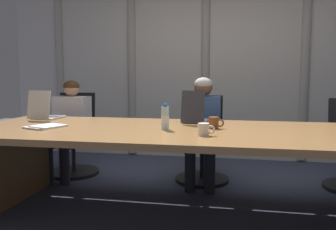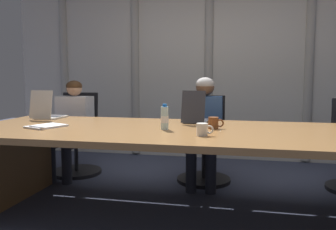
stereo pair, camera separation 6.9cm
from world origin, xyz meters
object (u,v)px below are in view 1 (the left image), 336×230
at_px(office_chair_left_end, 74,144).
at_px(water_bottle_primary, 165,118).
at_px(person_left_end, 69,123).
at_px(spiral_notepad, 45,127).
at_px(laptop_left_mid, 195,117).
at_px(coffee_mug_far, 204,129).
at_px(coffee_mug_near, 214,123).
at_px(laptop_left_end, 46,114).
at_px(person_left_mid, 202,124).
at_px(office_chair_left_mid, 203,149).

xyz_separation_m(office_chair_left_end, water_bottle_primary, (1.36, -1.14, 0.48)).
distance_m(person_left_end, spiral_notepad, 1.11).
height_order(laptop_left_mid, coffee_mug_far, laptop_left_mid).
relative_size(water_bottle_primary, coffee_mug_near, 1.62).
height_order(laptop_left_end, water_bottle_primary, laptop_left_end).
distance_m(laptop_left_end, coffee_mug_near, 1.76).
bearing_deg(coffee_mug_near, spiral_notepad, -171.31).
relative_size(laptop_left_mid, person_left_mid, 0.34).
height_order(coffee_mug_near, spiral_notepad, coffee_mug_near).
relative_size(laptop_left_end, person_left_mid, 0.31).
relative_size(person_left_end, coffee_mug_near, 8.65).
relative_size(coffee_mug_far, spiral_notepad, 0.35).
xyz_separation_m(office_chair_left_mid, coffee_mug_far, (0.13, -1.37, 0.43)).
height_order(person_left_end, coffee_mug_near, person_left_end).
distance_m(laptop_left_end, office_chair_left_mid, 1.74).
height_order(laptop_left_mid, spiral_notepad, laptop_left_mid).
xyz_separation_m(laptop_left_mid, office_chair_left_end, (-1.55, 0.67, -0.44)).
distance_m(laptop_left_end, office_chair_left_end, 0.81).
relative_size(person_left_mid, coffee_mug_near, 8.94).
bearing_deg(water_bottle_primary, laptop_left_mid, 67.79).
relative_size(laptop_left_mid, person_left_end, 0.35).
bearing_deg(person_left_mid, water_bottle_primary, -13.70).
distance_m(office_chair_left_mid, person_left_mid, 0.35).
xyz_separation_m(water_bottle_primary, spiral_notepad, (-1.03, -0.08, -0.09)).
relative_size(laptop_left_end, water_bottle_primary, 1.71).
bearing_deg(coffee_mug_far, office_chair_left_mid, 95.55).
height_order(office_chair_left_mid, water_bottle_primary, office_chair_left_mid).
bearing_deg(laptop_left_end, person_left_end, 2.22).
xyz_separation_m(laptop_left_end, coffee_mug_far, (1.67, -0.70, -0.01)).
bearing_deg(laptop_left_end, coffee_mug_near, -99.68).
distance_m(laptop_left_end, spiral_notepad, 0.63).
distance_m(coffee_mug_far, spiral_notepad, 1.38).
distance_m(person_left_mid, coffee_mug_far, 1.23).
bearing_deg(spiral_notepad, coffee_mug_near, 30.97).
relative_size(office_chair_left_mid, spiral_notepad, 2.63).
relative_size(coffee_mug_near, spiral_notepad, 0.36).
distance_m(office_chair_left_mid, coffee_mug_near, 1.11).
distance_m(laptop_left_end, coffee_mug_far, 1.81).
bearing_deg(spiral_notepad, person_left_end, 128.79).
bearing_deg(coffee_mug_far, office_chair_left_end, 140.99).
bearing_deg(office_chair_left_mid, person_left_mid, 0.63).
bearing_deg(coffee_mug_far, laptop_left_mid, 101.82).
height_order(laptop_left_mid, office_chair_left_end, laptop_left_mid).
bearing_deg(coffee_mug_near, office_chair_left_end, 150.04).
bearing_deg(office_chair_left_mid, coffee_mug_far, 3.50).
xyz_separation_m(office_chair_left_end, coffee_mug_near, (1.75, -1.01, 0.43)).
height_order(laptop_left_end, person_left_mid, person_left_mid).
bearing_deg(person_left_end, office_chair_left_mid, 98.91).
xyz_separation_m(person_left_end, person_left_mid, (1.56, 0.00, 0.03)).
height_order(laptop_left_end, spiral_notepad, laptop_left_end).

